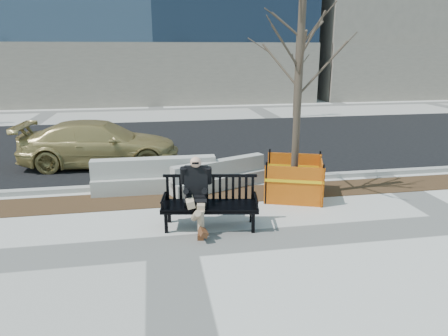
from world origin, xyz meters
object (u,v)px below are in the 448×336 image
(sedan, at_px, (102,165))
(jersey_barrier_right, at_px, (220,188))
(seated_man, at_px, (197,226))
(bench, at_px, (210,227))
(tree_fence, at_px, (293,196))
(jersey_barrier_left, at_px, (155,191))

(sedan, height_order, jersey_barrier_right, sedan)
(sedan, relative_size, jersey_barrier_right, 1.79)
(seated_man, relative_size, jersey_barrier_right, 0.54)
(sedan, distance_m, jersey_barrier_right, 4.40)
(seated_man, height_order, jersey_barrier_right, seated_man)
(bench, xyz_separation_m, tree_fence, (2.33, 1.49, 0.00))
(seated_man, distance_m, sedan, 5.75)
(sedan, xyz_separation_m, jersey_barrier_left, (1.64, -2.82, 0.00))
(jersey_barrier_left, xyz_separation_m, jersey_barrier_right, (1.70, -0.05, 0.00))
(bench, height_order, tree_fence, tree_fence)
(jersey_barrier_left, bearing_deg, jersey_barrier_right, -0.98)
(tree_fence, distance_m, jersey_barrier_left, 3.56)
(bench, distance_m, jersey_barrier_left, 2.71)
(sedan, bearing_deg, jersey_barrier_right, -126.39)
(bench, relative_size, jersey_barrier_right, 0.74)
(jersey_barrier_right, bearing_deg, bench, -126.13)
(seated_man, distance_m, jersey_barrier_left, 2.51)
(sedan, distance_m, jersey_barrier_left, 3.26)
(bench, relative_size, tree_fence, 0.39)
(bench, relative_size, jersey_barrier_left, 0.64)
(jersey_barrier_left, bearing_deg, bench, -65.37)
(tree_fence, height_order, jersey_barrier_left, tree_fence)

